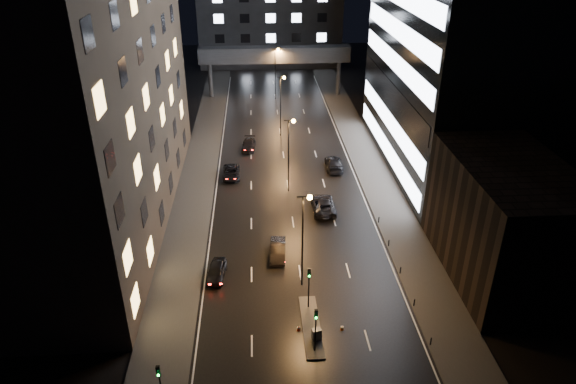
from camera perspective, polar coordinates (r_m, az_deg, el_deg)
name	(u,v)px	position (r m, az deg, el deg)	size (l,w,h in m)	color
ground	(283,155)	(79.51, -0.51, 4.15)	(160.00, 160.00, 0.00)	black
sidewalk_left	(199,171)	(75.31, -9.83, 2.36)	(5.00, 110.00, 0.15)	#383533
sidewalk_right	(370,166)	(76.63, 9.09, 2.89)	(5.00, 110.00, 0.15)	#383533
building_left	(80,49)	(60.77, -22.08, 14.51)	(15.00, 48.00, 40.00)	#2D2319
building_right_low	(504,221)	(54.70, 22.91, -3.01)	(10.00, 18.00, 12.00)	black
building_right_glass	(476,4)	(75.11, 20.19, 19.05)	(20.00, 36.00, 45.00)	black
building_far	(270,11)	(132.13, -2.06, 19.45)	(34.00, 14.00, 25.00)	#333335
skybridge	(275,55)	(105.40, -1.49, 14.95)	(30.00, 3.00, 10.00)	#333335
median_island	(311,326)	(47.39, 2.58, -14.65)	(1.60, 8.00, 0.15)	#383533
traffic_signal_near	(309,282)	(47.33, 2.34, -9.92)	(0.28, 0.34, 4.40)	black
traffic_signal_far	(316,324)	(43.15, 3.10, -14.40)	(0.28, 0.34, 4.40)	black
traffic_signal_corner	(160,381)	(40.22, -14.05, -19.71)	(0.28, 0.34, 4.40)	black
bollard_row	(407,286)	(52.32, 13.08, -10.17)	(0.12, 25.12, 0.90)	black
streetlight_near	(304,229)	(48.22, 1.83, -4.17)	(1.45, 0.50, 10.15)	black
streetlight_mid_a	(290,146)	(65.94, 0.21, 5.11)	(1.45, 0.50, 10.15)	black
streetlight_mid_b	(281,98)	(84.69, -0.73, 10.38)	(1.45, 0.50, 10.15)	black
streetlight_far	(276,67)	(103.90, -1.34, 13.71)	(1.45, 0.50, 10.15)	black
car_away_a	(216,271)	(52.99, -7.95, -8.70)	(1.71, 4.26, 1.45)	black
car_away_b	(278,250)	(55.44, -1.14, -6.49)	(1.63, 4.66, 1.54)	black
car_away_c	(231,173)	(72.61, -6.31, 2.16)	(2.32, 5.04, 1.40)	black
car_away_d	(249,145)	(81.50, -4.39, 5.23)	(1.99, 4.90, 1.42)	black
car_toward_a	(323,205)	(63.96, 3.94, -1.40)	(2.73, 5.92, 1.65)	black
car_toward_b	(334,164)	(74.91, 5.11, 3.17)	(2.31, 5.69, 1.65)	black
utility_cabinet	(317,334)	(45.78, 3.19, -15.49)	(0.78, 0.53, 1.08)	#464648
cone_a	(299,328)	(46.90, 1.19, -14.89)	(0.33, 0.33, 0.49)	red
cone_b	(342,328)	(47.21, 6.03, -14.75)	(0.34, 0.34, 0.46)	orange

